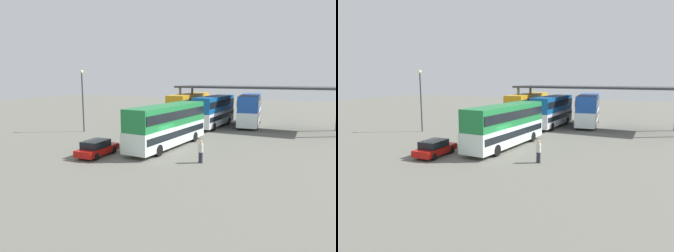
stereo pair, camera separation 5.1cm
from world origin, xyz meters
TOP-DOWN VIEW (x-y plane):
  - ground_plane at (0.00, 0.00)m, footprint 140.00×140.00m
  - double_decker_main at (-0.48, 2.50)m, footprint 3.60×11.39m
  - parked_hatchback at (-4.50, -3.06)m, footprint 1.79×4.12m
  - double_decker_near_canopy at (-3.85, 17.24)m, footprint 2.59×11.09m
  - double_decker_mid_row at (0.11, 16.16)m, footprint 3.10×10.16m
  - double_decker_far_right at (4.27, 19.10)m, footprint 3.49×10.29m
  - depot_canopy at (5.15, 17.38)m, footprint 20.69×6.35m
  - lamppost_tall at (-13.24, 5.86)m, footprint 0.44×0.44m
  - pedestrian_waiting at (4.10, -1.51)m, footprint 0.38×0.38m

SIDE VIEW (x-z plane):
  - ground_plane at x=0.00m, z-range 0.00..0.00m
  - parked_hatchback at x=-4.50m, z-range 0.00..1.35m
  - pedestrian_waiting at x=4.10m, z-range 0.00..1.74m
  - double_decker_main at x=-0.48m, z-range 0.20..4.20m
  - double_decker_mid_row at x=0.11m, z-range 0.20..4.27m
  - double_decker_far_right at x=4.27m, z-range 0.20..4.41m
  - double_decker_near_canopy at x=-3.85m, z-range 0.20..4.44m
  - lamppost_tall at x=-13.24m, z-range 0.99..8.38m
  - depot_canopy at x=5.15m, z-range 2.34..7.73m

